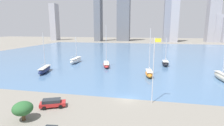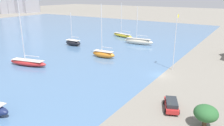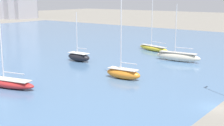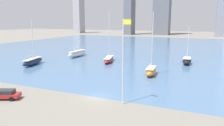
{
  "view_description": "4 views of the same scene",
  "coord_description": "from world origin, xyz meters",
  "px_view_note": "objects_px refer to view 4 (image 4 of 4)",
  "views": [
    {
      "loc": [
        3.7,
        -34.19,
        14.38
      ],
      "look_at": [
        -6.98,
        18.61,
        3.72
      ],
      "focal_mm": 28.0,
      "sensor_mm": 36.0,
      "label": 1
    },
    {
      "loc": [
        -43.02,
        -15.28,
        16.94
      ],
      "look_at": [
        -6.05,
        8.68,
        2.9
      ],
      "focal_mm": 35.0,
      "sensor_mm": 36.0,
      "label": 2
    },
    {
      "loc": [
        -39.33,
        -13.29,
        14.44
      ],
      "look_at": [
        1.49,
        18.52,
        3.38
      ],
      "focal_mm": 50.0,
      "sensor_mm": 36.0,
      "label": 3
    },
    {
      "loc": [
        16.24,
        -30.32,
        12.4
      ],
      "look_at": [
        -5.35,
        18.39,
        2.13
      ],
      "focal_mm": 35.0,
      "sensor_mm": 36.0,
      "label": 4
    }
  ],
  "objects_px": {
    "sailboat_white": "(77,54)",
    "sailboat_navy": "(33,61)",
    "sailboat_orange": "(151,71)",
    "sailboat_black": "(187,61)",
    "parked_wagon_red": "(5,94)",
    "flag_pole": "(123,59)",
    "sailboat_red": "(109,59)"
  },
  "relations": [
    {
      "from": "flag_pole",
      "to": "sailboat_black",
      "type": "xyz_separation_m",
      "value": [
        5.86,
        36.47,
        -5.83
      ]
    },
    {
      "from": "flag_pole",
      "to": "sailboat_red",
      "type": "height_order",
      "value": "sailboat_red"
    },
    {
      "from": "sailboat_white",
      "to": "sailboat_navy",
      "type": "height_order",
      "value": "sailboat_navy"
    },
    {
      "from": "sailboat_white",
      "to": "parked_wagon_red",
      "type": "xyz_separation_m",
      "value": [
        12.71,
        -41.05,
        -0.26
      ]
    },
    {
      "from": "sailboat_white",
      "to": "sailboat_orange",
      "type": "bearing_deg",
      "value": -27.3
    },
    {
      "from": "sailboat_black",
      "to": "sailboat_navy",
      "type": "xyz_separation_m",
      "value": [
        -40.34,
        -18.78,
        -0.04
      ]
    },
    {
      "from": "sailboat_orange",
      "to": "parked_wagon_red",
      "type": "relative_size",
      "value": 2.92
    },
    {
      "from": "sailboat_orange",
      "to": "sailboat_black",
      "type": "bearing_deg",
      "value": 64.5
    },
    {
      "from": "flag_pole",
      "to": "parked_wagon_red",
      "type": "distance_m",
      "value": 19.98
    },
    {
      "from": "sailboat_black",
      "to": "sailboat_red",
      "type": "bearing_deg",
      "value": -167.26
    },
    {
      "from": "parked_wagon_red",
      "to": "sailboat_orange",
      "type": "bearing_deg",
      "value": 121.31
    },
    {
      "from": "sailboat_red",
      "to": "sailboat_orange",
      "type": "bearing_deg",
      "value": -49.83
    },
    {
      "from": "flag_pole",
      "to": "sailboat_black",
      "type": "height_order",
      "value": "flag_pole"
    },
    {
      "from": "flag_pole",
      "to": "sailboat_black",
      "type": "bearing_deg",
      "value": 80.88
    },
    {
      "from": "sailboat_orange",
      "to": "sailboat_red",
      "type": "height_order",
      "value": "sailboat_red"
    },
    {
      "from": "parked_wagon_red",
      "to": "sailboat_black",
      "type": "bearing_deg",
      "value": 126.83
    },
    {
      "from": "sailboat_black",
      "to": "sailboat_navy",
      "type": "relative_size",
      "value": 0.84
    },
    {
      "from": "sailboat_navy",
      "to": "sailboat_red",
      "type": "relative_size",
      "value": 0.84
    },
    {
      "from": "sailboat_white",
      "to": "sailboat_orange",
      "type": "height_order",
      "value": "sailboat_orange"
    },
    {
      "from": "flag_pole",
      "to": "sailboat_red",
      "type": "relative_size",
      "value": 0.81
    },
    {
      "from": "sailboat_white",
      "to": "sailboat_red",
      "type": "bearing_deg",
      "value": -17.21
    },
    {
      "from": "sailboat_black",
      "to": "parked_wagon_red",
      "type": "bearing_deg",
      "value": -121.22
    },
    {
      "from": "sailboat_white",
      "to": "sailboat_navy",
      "type": "distance_m",
      "value": 18.02
    },
    {
      "from": "sailboat_white",
      "to": "sailboat_navy",
      "type": "relative_size",
      "value": 0.83
    },
    {
      "from": "sailboat_white",
      "to": "sailboat_navy",
      "type": "xyz_separation_m",
      "value": [
        -3.59,
        -17.66,
        -0.11
      ]
    },
    {
      "from": "sailboat_orange",
      "to": "sailboat_white",
      "type": "bearing_deg",
      "value": 147.14
    },
    {
      "from": "sailboat_white",
      "to": "sailboat_red",
      "type": "relative_size",
      "value": 0.69
    },
    {
      "from": "sailboat_black",
      "to": "sailboat_navy",
      "type": "distance_m",
      "value": 44.49
    },
    {
      "from": "sailboat_white",
      "to": "flag_pole",
      "type": "bearing_deg",
      "value": -48.44
    },
    {
      "from": "flag_pole",
      "to": "sailboat_red",
      "type": "xyz_separation_m",
      "value": [
        -16.5,
        30.78,
        -6.01
      ]
    },
    {
      "from": "sailboat_white",
      "to": "sailboat_navy",
      "type": "bearing_deg",
      "value": -101.08
    },
    {
      "from": "sailboat_white",
      "to": "parked_wagon_red",
      "type": "height_order",
      "value": "sailboat_white"
    }
  ]
}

